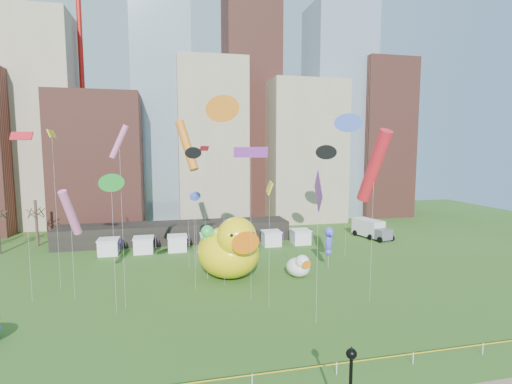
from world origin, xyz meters
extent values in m
cube|color=gray|center=(-30.00, 62.00, 21.00)|extent=(14.00, 12.00, 42.00)
cube|color=brown|center=(-18.00, 56.00, 13.00)|extent=(16.00, 14.00, 26.00)
cube|color=#8C9EB2|center=(-6.00, 64.00, 27.50)|extent=(12.00, 12.00, 55.00)
cube|color=gray|center=(4.00, 60.00, 17.00)|extent=(14.00, 14.00, 34.00)
cube|color=brown|center=(14.00, 66.00, 34.00)|extent=(12.00, 12.00, 68.00)
cube|color=gray|center=(24.00, 58.00, 15.00)|extent=(16.00, 14.00, 30.00)
cube|color=#8C9EB2|center=(34.00, 62.00, 24.00)|extent=(14.00, 12.00, 48.00)
cube|color=brown|center=(44.00, 60.00, 18.00)|extent=(12.00, 12.00, 36.00)
cylinder|color=red|center=(-22.00, 64.00, 38.00)|extent=(1.00, 1.00, 76.00)
cylinder|color=red|center=(30.00, 64.00, 38.00)|extent=(1.00, 1.00, 76.00)
cube|color=black|center=(-4.00, 42.00, 1.60)|extent=(38.00, 6.00, 3.20)
cube|color=white|center=(-14.00, 36.00, 1.10)|extent=(2.80, 2.80, 2.20)
cube|color=red|center=(-12.20, 36.00, 1.60)|extent=(0.08, 1.40, 1.60)
cube|color=white|center=(-9.00, 36.00, 1.10)|extent=(2.80, 2.80, 2.20)
cube|color=red|center=(-7.20, 36.00, 1.60)|extent=(0.08, 1.40, 1.60)
cube|color=white|center=(-4.00, 36.00, 1.10)|extent=(2.80, 2.80, 2.20)
cube|color=red|center=(-2.20, 36.00, 1.60)|extent=(0.08, 1.40, 1.60)
cube|color=white|center=(1.00, 36.00, 1.10)|extent=(2.80, 2.80, 2.20)
cube|color=red|center=(2.80, 36.00, 1.60)|extent=(0.08, 1.40, 1.60)
cube|color=white|center=(6.00, 36.00, 1.10)|extent=(2.80, 2.80, 2.20)
cube|color=red|center=(7.80, 36.00, 1.60)|extent=(0.08, 1.40, 1.60)
cube|color=white|center=(11.00, 36.00, 1.10)|extent=(2.80, 2.80, 2.20)
cube|color=red|center=(12.80, 36.00, 1.60)|extent=(0.08, 1.40, 1.60)
cube|color=white|center=(16.00, 36.00, 1.10)|extent=(2.80, 2.80, 2.20)
cube|color=red|center=(17.80, 36.00, 1.60)|extent=(0.08, 1.40, 1.60)
cylinder|color=#382B21|center=(-26.00, 44.00, 3.75)|extent=(0.44, 0.44, 7.50)
cylinder|color=white|center=(0.00, 0.00, 0.45)|extent=(0.06, 0.06, 0.90)
cylinder|color=white|center=(6.00, 0.00, 0.45)|extent=(0.06, 0.06, 0.90)
cylinder|color=white|center=(12.00, 0.00, 0.45)|extent=(0.06, 0.06, 0.90)
cylinder|color=white|center=(18.00, 0.00, 0.45)|extent=(0.06, 0.06, 0.90)
cube|color=#FFB50D|center=(0.00, 0.00, 0.80)|extent=(50.00, 0.02, 0.07)
ellipsoid|color=yellow|center=(1.83, 22.27, 3.07)|extent=(9.18, 10.16, 6.15)
ellipsoid|color=yellow|center=(1.09, 25.59, 2.91)|extent=(2.34, 1.99, 2.49)
sphere|color=yellow|center=(2.43, 19.59, 5.55)|extent=(5.52, 5.52, 4.62)
cone|color=orange|center=(2.86, 17.67, 5.39)|extent=(2.94, 2.59, 2.54)
sphere|color=white|center=(1.47, 18.07, 6.17)|extent=(0.83, 0.83, 0.83)
sphere|color=white|center=(3.95, 18.63, 6.17)|extent=(0.83, 0.83, 0.83)
sphere|color=black|center=(1.56, 17.69, 6.17)|extent=(0.42, 0.42, 0.42)
sphere|color=black|center=(4.04, 18.24, 6.17)|extent=(0.42, 0.42, 0.42)
ellipsoid|color=white|center=(10.21, 20.42, 1.15)|extent=(3.35, 3.74, 2.30)
ellipsoid|color=white|center=(9.97, 21.67, 1.09)|extent=(0.86, 0.73, 0.93)
sphere|color=white|center=(10.41, 19.41, 2.08)|extent=(2.03, 2.03, 1.73)
cone|color=orange|center=(10.54, 18.69, 2.02)|extent=(1.08, 0.94, 0.95)
sphere|color=white|center=(10.03, 18.86, 2.31)|extent=(0.31, 0.31, 0.31)
sphere|color=white|center=(10.96, 19.03, 2.31)|extent=(0.31, 0.31, 0.31)
sphere|color=black|center=(10.06, 18.71, 2.31)|extent=(0.16, 0.16, 0.16)
sphere|color=black|center=(10.99, 18.89, 2.31)|extent=(0.16, 0.16, 0.16)
cylinder|color=silver|center=(-0.76, 22.11, 2.11)|extent=(0.03, 0.03, 4.21)
ellipsoid|color=green|center=(-0.76, 22.11, 4.21)|extent=(1.44, 1.32, 2.98)
sphere|color=green|center=(-0.76, 21.96, 5.81)|extent=(1.97, 1.97, 1.52)
cone|color=green|center=(-0.76, 21.27, 5.73)|extent=(0.85, 1.08, 0.53)
sphere|color=green|center=(-0.76, 22.16, 2.50)|extent=(1.06, 1.06, 1.06)
cylinder|color=silver|center=(15.13, 22.54, 1.80)|extent=(0.03, 0.03, 3.59)
ellipsoid|color=#474AD5|center=(15.13, 22.54, 3.59)|extent=(1.06, 0.91, 2.47)
sphere|color=#474AD5|center=(15.13, 22.39, 4.91)|extent=(1.41, 1.41, 1.26)
cone|color=#474AD5|center=(15.13, 21.82, 4.85)|extent=(0.54, 0.84, 0.44)
sphere|color=#474AD5|center=(15.13, 22.59, 2.17)|extent=(0.88, 0.88, 0.88)
sphere|color=black|center=(3.96, -6.00, 5.06)|extent=(0.57, 0.57, 0.57)
cone|color=black|center=(3.96, -6.00, 5.36)|extent=(0.20, 0.20, 0.25)
cube|color=silver|center=(29.45, 38.10, 1.74)|extent=(4.03, 6.10, 2.80)
cube|color=#595960|center=(30.36, 34.64, 1.18)|extent=(3.01, 2.61, 1.79)
cylinder|color=black|center=(28.61, 35.79, 0.50)|extent=(0.53, 1.05, 1.01)
cylinder|color=black|center=(31.32, 36.51, 0.50)|extent=(0.53, 1.05, 1.01)
cylinder|color=black|center=(27.64, 39.48, 0.50)|extent=(0.53, 1.05, 1.01)
cylinder|color=black|center=(30.34, 40.19, 0.50)|extent=(0.53, 1.05, 1.01)
cylinder|color=silver|center=(-0.56, 26.04, 7.84)|extent=(0.02, 0.02, 15.69)
cube|color=red|center=(-0.56, 26.04, 15.69)|extent=(1.47, 1.95, 0.66)
cylinder|color=silver|center=(-9.50, 15.07, 8.14)|extent=(0.02, 0.02, 16.29)
cylinder|color=pink|center=(-9.50, 15.07, 16.29)|extent=(1.95, 0.78, 3.23)
cylinder|color=silver|center=(16.38, 26.84, 7.58)|extent=(0.02, 0.02, 15.17)
cone|color=black|center=(16.38, 26.84, 15.17)|extent=(1.75, 1.45, 2.02)
cylinder|color=silver|center=(-17.16, 22.20, 8.61)|extent=(0.02, 0.02, 17.22)
cube|color=yellow|center=(-17.16, 22.20, 17.22)|extent=(0.58, 2.86, 0.87)
cylinder|color=silver|center=(19.64, 26.94, 9.62)|extent=(0.02, 0.02, 19.24)
cone|color=blue|center=(19.64, 26.94, 19.24)|extent=(2.41, 1.62, 2.61)
cylinder|color=silver|center=(-2.69, 26.71, 8.04)|extent=(0.02, 0.02, 16.08)
cylinder|color=orange|center=(-2.69, 26.71, 16.08)|extent=(3.15, 3.80, 6.57)
cylinder|color=silver|center=(3.03, 14.52, 7.64)|extent=(0.02, 0.02, 15.27)
cube|color=purple|center=(3.03, 14.52, 15.27)|extent=(3.47, 0.91, 1.05)
cylinder|color=silver|center=(14.65, 10.96, 6.95)|extent=(0.02, 0.02, 13.90)
cylinder|color=red|center=(14.65, 10.96, 13.90)|extent=(1.98, 4.48, 7.36)
cylinder|color=silver|center=(-14.85, 18.39, 4.59)|extent=(0.02, 0.02, 9.18)
cylinder|color=pink|center=(-14.85, 18.39, 9.18)|extent=(1.90, 3.00, 4.94)
cylinder|color=silver|center=(-2.44, 18.39, 7.60)|extent=(0.02, 0.02, 15.19)
cone|color=black|center=(-2.44, 18.39, 15.19)|extent=(1.24, 0.55, 1.25)
cylinder|color=silver|center=(-10.21, 13.98, 6.26)|extent=(0.02, 0.02, 12.51)
cone|color=green|center=(-10.21, 13.98, 12.51)|extent=(1.52, 1.09, 1.67)
cylinder|color=silver|center=(4.33, 12.08, 5.97)|extent=(0.02, 0.02, 11.93)
cube|color=yellow|center=(4.33, 12.08, 11.93)|extent=(1.21, 3.69, 1.12)
cylinder|color=silver|center=(-1.66, 27.37, 4.72)|extent=(0.02, 0.02, 9.44)
cone|color=blue|center=(-1.66, 27.37, 9.44)|extent=(1.09, 0.83, 1.22)
cylinder|color=silver|center=(0.97, 19.50, 10.00)|extent=(0.02, 0.02, 20.01)
cone|color=orange|center=(0.97, 19.50, 20.01)|extent=(2.49, 2.23, 2.97)
cylinder|color=silver|center=(7.61, 7.86, 5.99)|extent=(0.02, 0.02, 11.98)
cube|color=purple|center=(7.61, 7.86, 11.98)|extent=(0.77, 3.73, 3.80)
cylinder|color=silver|center=(-19.02, 18.89, 8.44)|extent=(0.02, 0.02, 16.87)
cube|color=red|center=(-19.02, 18.89, 16.87)|extent=(2.54, 1.64, 0.83)
camera|label=1|loc=(-5.02, -23.26, 15.56)|focal=27.00mm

